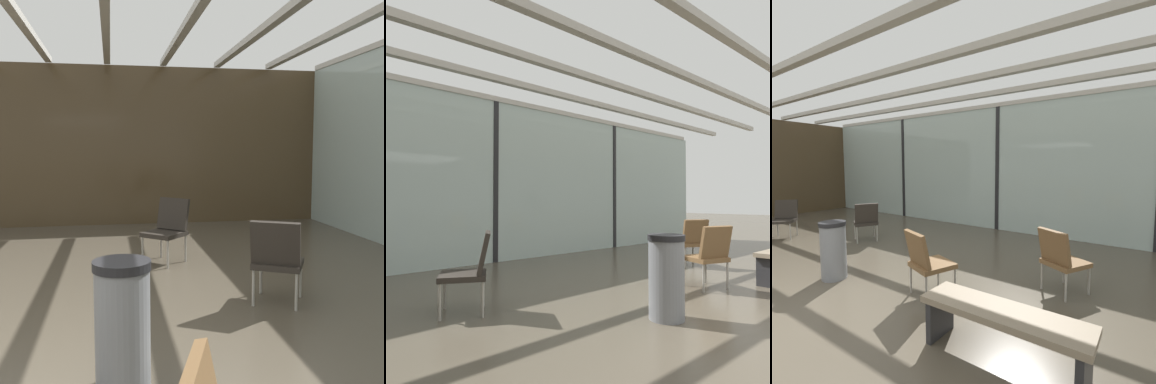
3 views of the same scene
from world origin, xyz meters
The scene contains 8 objects.
glass_curtain_wall centered at (0.00, 5.20, 1.59)m, with size 14.00×0.08×3.19m, color #A3B7B2.
window_mullion_1 centered at (0.00, 5.20, 1.59)m, with size 0.10×0.12×3.19m, color black.
window_mullion_2 centered at (3.50, 5.20, 1.59)m, with size 0.10×0.12×3.19m, color black.
ceiling_slats centered at (0.00, 1.90, 3.24)m, with size 13.72×6.72×0.10m.
lounge_chair_0 centered at (-1.83, 2.45, 0.49)m, with size 0.69×0.67×0.87m.
lounge_chair_2 centered at (2.46, 2.32, 0.49)m, with size 0.67×0.69×0.87m.
lounge_chair_3 centered at (1.07, 1.25, 0.49)m, with size 0.62×0.65×0.87m.
trash_bin centered at (-0.48, 0.90, 0.43)m, with size 0.38×0.38×0.86m.
Camera 2 is at (-3.67, -1.26, 1.20)m, focal length 34.24 mm.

